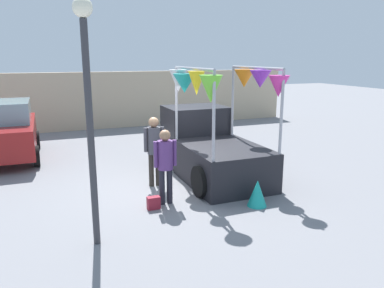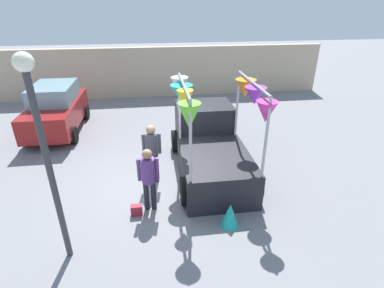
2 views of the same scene
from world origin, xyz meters
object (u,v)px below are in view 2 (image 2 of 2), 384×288
(parked_car, at_px, (56,109))
(person_customer, at_px, (148,174))
(vendor_truck, at_px, (209,142))
(folded_kite_bundle_teal, at_px, (230,215))
(handbag, at_px, (137,210))
(street_lamp, at_px, (42,139))
(person_vendor, at_px, (152,148))

(parked_car, bearing_deg, person_customer, -57.11)
(vendor_truck, relative_size, person_customer, 2.38)
(person_customer, xyz_separation_m, folded_kite_bundle_teal, (1.85, -0.89, -0.74))
(parked_car, xyz_separation_m, folded_kite_bundle_teal, (5.46, -6.46, -0.64))
(parked_car, distance_m, person_customer, 6.64)
(person_customer, distance_m, folded_kite_bundle_teal, 2.18)
(person_customer, bearing_deg, handbag, -150.26)
(folded_kite_bundle_teal, bearing_deg, handbag, 162.62)
(folded_kite_bundle_teal, bearing_deg, street_lamp, -173.17)
(street_lamp, relative_size, folded_kite_bundle_teal, 6.96)
(handbag, height_order, street_lamp, street_lamp)
(parked_car, xyz_separation_m, handbag, (3.25, -5.77, -0.80))
(street_lamp, xyz_separation_m, folded_kite_bundle_teal, (3.58, 0.43, -2.40))
(person_customer, bearing_deg, street_lamp, -142.57)
(parked_car, distance_m, person_vendor, 5.69)
(folded_kite_bundle_teal, bearing_deg, vendor_truck, 90.25)
(vendor_truck, relative_size, folded_kite_bundle_teal, 6.80)
(parked_car, distance_m, street_lamp, 7.36)
(vendor_truck, xyz_separation_m, street_lamp, (-3.56, -3.12, 1.79))
(parked_car, bearing_deg, folded_kite_bundle_teal, -49.82)
(vendor_truck, height_order, person_vendor, vendor_truck)
(person_vendor, relative_size, handbag, 6.43)
(vendor_truck, relative_size, street_lamp, 0.98)
(person_vendor, bearing_deg, parked_car, 130.74)
(vendor_truck, distance_m, person_customer, 2.58)
(person_vendor, xyz_separation_m, street_lamp, (-1.83, -2.58, 1.61))
(handbag, bearing_deg, vendor_truck, 42.42)
(person_vendor, height_order, street_lamp, street_lamp)
(person_customer, height_order, folded_kite_bundle_teal, person_customer)
(vendor_truck, bearing_deg, folded_kite_bundle_teal, -89.75)
(parked_car, bearing_deg, handbag, -60.59)
(vendor_truck, bearing_deg, parked_car, 145.30)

